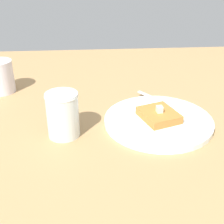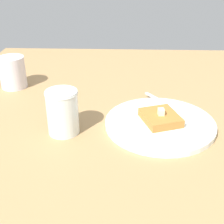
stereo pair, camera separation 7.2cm
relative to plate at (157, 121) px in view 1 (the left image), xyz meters
The scene contains 7 objects.
table_surface 4.30cm from the plate, 95.37° to the right, with size 118.81×118.81×2.41cm, color #9F7B4E.
plate is the anchor object (origin of this frame).
toast_slice_center 1.54cm from the plate, ahead, with size 7.87×9.11×1.97cm, color #B16E2F.
butter_pat_primary 3.33cm from the plate, 138.68° to the left, with size 1.53×1.38×1.53cm, color #F6EBC2.
fork 9.20cm from the plate, 110.87° to the right, with size 10.67×13.72×0.36cm.
syrup_jar 22.77cm from the plate, ahead, with size 7.40×7.40×10.33cm.
coffee_mug 47.79cm from the plate, 27.74° to the right, with size 10.75×7.70×9.48cm.
Camera 1 is at (16.17, 68.75, 40.52)cm, focal length 50.00 mm.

